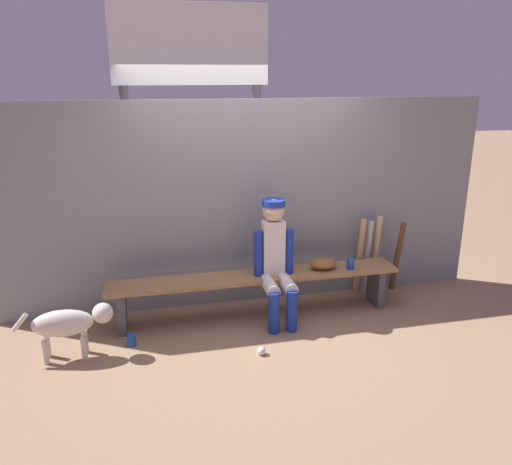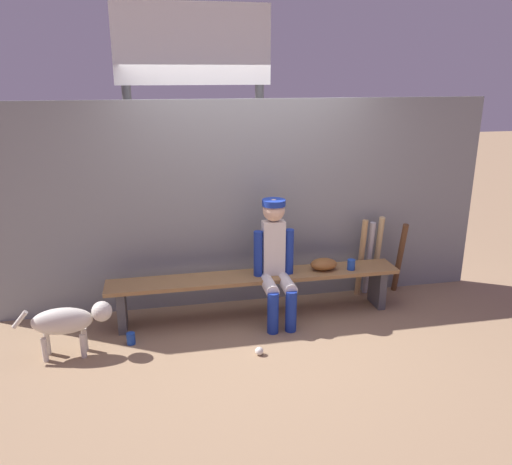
{
  "view_description": "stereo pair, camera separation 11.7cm",
  "coord_description": "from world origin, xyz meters",
  "px_view_note": "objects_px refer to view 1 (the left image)",
  "views": [
    {
      "loc": [
        -1.08,
        -4.65,
        2.41
      ],
      "look_at": [
        0.0,
        0.0,
        0.91
      ],
      "focal_mm": 35.59,
      "sensor_mm": 36.0,
      "label": 1
    },
    {
      "loc": [
        -0.97,
        -4.67,
        2.41
      ],
      "look_at": [
        0.0,
        0.0,
        0.91
      ],
      "focal_mm": 35.59,
      "sensor_mm": 36.0,
      "label": 2
    }
  ],
  "objects_px": {
    "dugout_bench": "(256,283)",
    "bat_wood_tan": "(359,257)",
    "bat_wood_dark": "(397,257)",
    "baseball": "(261,351)",
    "cup_on_ground": "(132,340)",
    "dog": "(70,323)",
    "scoreboard": "(197,80)",
    "bat_aluminum_silver": "(367,257)",
    "bat_wood_natural": "(375,254)",
    "player_seated": "(276,258)",
    "baseball_glove": "(323,264)",
    "cup_on_bench": "(350,264)"
  },
  "relations": [
    {
      "from": "cup_on_ground",
      "to": "dog",
      "type": "relative_size",
      "value": 0.13
    },
    {
      "from": "baseball",
      "to": "scoreboard",
      "type": "height_order",
      "value": "scoreboard"
    },
    {
      "from": "player_seated",
      "to": "baseball_glove",
      "type": "xyz_separation_m",
      "value": [
        0.54,
        0.11,
        -0.15
      ]
    },
    {
      "from": "bat_aluminum_silver",
      "to": "bat_wood_natural",
      "type": "xyz_separation_m",
      "value": [
        0.12,
        0.03,
        0.02
      ]
    },
    {
      "from": "bat_wood_tan",
      "to": "bat_aluminum_silver",
      "type": "distance_m",
      "value": 0.11
    },
    {
      "from": "baseball_glove",
      "to": "scoreboard",
      "type": "relative_size",
      "value": 0.08
    },
    {
      "from": "bat_wood_tan",
      "to": "scoreboard",
      "type": "relative_size",
      "value": 0.27
    },
    {
      "from": "cup_on_ground",
      "to": "scoreboard",
      "type": "relative_size",
      "value": 0.03
    },
    {
      "from": "bat_aluminum_silver",
      "to": "bat_wood_dark",
      "type": "xyz_separation_m",
      "value": [
        0.35,
        -0.05,
        -0.01
      ]
    },
    {
      "from": "bat_wood_natural",
      "to": "baseball",
      "type": "bearing_deg",
      "value": -145.95
    },
    {
      "from": "bat_wood_dark",
      "to": "scoreboard",
      "type": "relative_size",
      "value": 0.25
    },
    {
      "from": "bat_wood_dark",
      "to": "scoreboard",
      "type": "height_order",
      "value": "scoreboard"
    },
    {
      "from": "dugout_bench",
      "to": "cup_on_bench",
      "type": "relative_size",
      "value": 27.07
    },
    {
      "from": "baseball",
      "to": "scoreboard",
      "type": "bearing_deg",
      "value": 97.44
    },
    {
      "from": "cup_on_ground",
      "to": "dog",
      "type": "bearing_deg",
      "value": -169.93
    },
    {
      "from": "player_seated",
      "to": "cup_on_ground",
      "type": "height_order",
      "value": "player_seated"
    },
    {
      "from": "bat_aluminum_silver",
      "to": "baseball",
      "type": "distance_m",
      "value": 1.85
    },
    {
      "from": "bat_wood_natural",
      "to": "baseball",
      "type": "xyz_separation_m",
      "value": [
        -1.59,
        -1.08,
        -0.42
      ]
    },
    {
      "from": "cup_on_bench",
      "to": "bat_wood_tan",
      "type": "bearing_deg",
      "value": 51.91
    },
    {
      "from": "bat_wood_tan",
      "to": "scoreboard",
      "type": "xyz_separation_m",
      "value": [
        -1.63,
        0.98,
        1.89
      ]
    },
    {
      "from": "bat_wood_natural",
      "to": "baseball",
      "type": "height_order",
      "value": "bat_wood_natural"
    },
    {
      "from": "player_seated",
      "to": "bat_wood_dark",
      "type": "distance_m",
      "value": 1.58
    },
    {
      "from": "bat_wood_tan",
      "to": "bat_wood_natural",
      "type": "height_order",
      "value": "bat_wood_natural"
    },
    {
      "from": "dugout_bench",
      "to": "player_seated",
      "type": "bearing_deg",
      "value": -30.95
    },
    {
      "from": "bat_wood_dark",
      "to": "dog",
      "type": "relative_size",
      "value": 1.01
    },
    {
      "from": "baseball_glove",
      "to": "cup_on_ground",
      "type": "distance_m",
      "value": 2.05
    },
    {
      "from": "cup_on_bench",
      "to": "scoreboard",
      "type": "height_order",
      "value": "scoreboard"
    },
    {
      "from": "bat_wood_tan",
      "to": "bat_aluminum_silver",
      "type": "height_order",
      "value": "bat_wood_tan"
    },
    {
      "from": "bat_wood_tan",
      "to": "cup_on_bench",
      "type": "bearing_deg",
      "value": -128.09
    },
    {
      "from": "player_seated",
      "to": "bat_aluminum_silver",
      "type": "bearing_deg",
      "value": 18.63
    },
    {
      "from": "bat_wood_dark",
      "to": "baseball",
      "type": "relative_size",
      "value": 11.5
    },
    {
      "from": "baseball_glove",
      "to": "cup_on_ground",
      "type": "height_order",
      "value": "baseball_glove"
    },
    {
      "from": "player_seated",
      "to": "baseball_glove",
      "type": "relative_size",
      "value": 4.42
    },
    {
      "from": "dugout_bench",
      "to": "bat_wood_tan",
      "type": "height_order",
      "value": "bat_wood_tan"
    },
    {
      "from": "bat_aluminum_silver",
      "to": "cup_on_ground",
      "type": "xyz_separation_m",
      "value": [
        -2.6,
        -0.61,
        -0.38
      ]
    },
    {
      "from": "baseball_glove",
      "to": "baseball",
      "type": "distance_m",
      "value": 1.23
    },
    {
      "from": "dugout_bench",
      "to": "baseball_glove",
      "type": "height_order",
      "value": "baseball_glove"
    },
    {
      "from": "player_seated",
      "to": "baseball_glove",
      "type": "bearing_deg",
      "value": 11.16
    },
    {
      "from": "dugout_bench",
      "to": "dog",
      "type": "height_order",
      "value": "dog"
    },
    {
      "from": "cup_on_bench",
      "to": "scoreboard",
      "type": "distance_m",
      "value": 2.63
    },
    {
      "from": "bat_aluminum_silver",
      "to": "cup_on_bench",
      "type": "distance_m",
      "value": 0.5
    },
    {
      "from": "bat_aluminum_silver",
      "to": "cup_on_bench",
      "type": "relative_size",
      "value": 7.82
    },
    {
      "from": "bat_aluminum_silver",
      "to": "dog",
      "type": "xyz_separation_m",
      "value": [
        -3.11,
        -0.7,
        -0.1
      ]
    },
    {
      "from": "dugout_bench",
      "to": "scoreboard",
      "type": "relative_size",
      "value": 0.88
    },
    {
      "from": "dugout_bench",
      "to": "bat_wood_natural",
      "type": "xyz_separation_m",
      "value": [
        1.47,
        0.32,
        0.09
      ]
    },
    {
      "from": "bat_wood_natural",
      "to": "bat_wood_dark",
      "type": "bearing_deg",
      "value": -19.2
    },
    {
      "from": "bat_wood_tan",
      "to": "cup_on_ground",
      "type": "relative_size",
      "value": 8.19
    },
    {
      "from": "bat_wood_tan",
      "to": "cup_on_bench",
      "type": "xyz_separation_m",
      "value": [
        -0.25,
        -0.32,
        0.06
      ]
    },
    {
      "from": "cup_on_ground",
      "to": "baseball",
      "type": "bearing_deg",
      "value": -20.86
    },
    {
      "from": "player_seated",
      "to": "bat_wood_dark",
      "type": "height_order",
      "value": "player_seated"
    }
  ]
}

